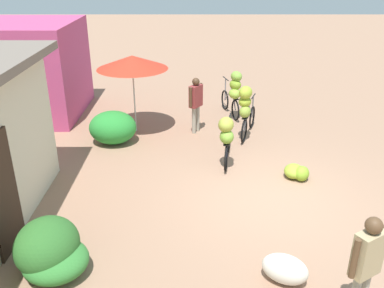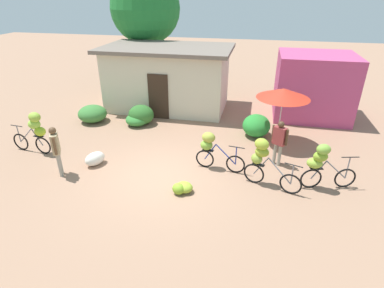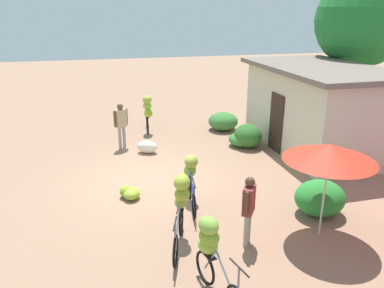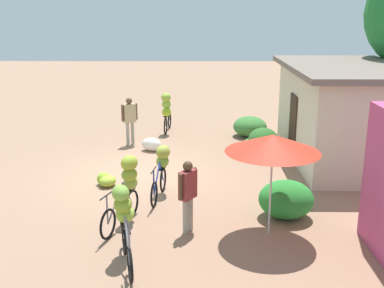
{
  "view_description": "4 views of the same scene",
  "coord_description": "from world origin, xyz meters",
  "px_view_note": "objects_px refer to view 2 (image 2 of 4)",
  "views": [
    {
      "loc": [
        -7.2,
        1.58,
        4.44
      ],
      "look_at": [
        0.95,
        1.58,
        0.79
      ],
      "focal_mm": 38.92,
      "sensor_mm": 36.0,
      "label": 1
    },
    {
      "loc": [
        2.67,
        -7.76,
        5.23
      ],
      "look_at": [
        0.85,
        0.7,
        0.85
      ],
      "focal_mm": 28.77,
      "sensor_mm": 36.0,
      "label": 2
    },
    {
      "loc": [
        9.76,
        -1.3,
        4.64
      ],
      "look_at": [
        0.4,
        1.1,
        1.19
      ],
      "focal_mm": 34.91,
      "sensor_mm": 36.0,
      "label": 3
    },
    {
      "loc": [
        12.63,
        1.65,
        4.49
      ],
      "look_at": [
        0.19,
        1.54,
        0.95
      ],
      "focal_mm": 44.7,
      "sensor_mm": 36.0,
      "label": 4
    }
  ],
  "objects_px": {
    "shop_pink": "(313,86)",
    "tree_behind_building": "(145,9)",
    "bicycle_by_shop": "(322,162)",
    "banana_pile_on_ground": "(182,188)",
    "produce_sack": "(95,159)",
    "building_low": "(168,77)",
    "bicycle_near_pile": "(212,147)",
    "bicycle_center_loaded": "(264,158)",
    "bicycle_leftmost": "(35,129)",
    "market_umbrella": "(283,93)",
    "person_vendor": "(279,139)",
    "person_bystander": "(56,147)"
  },
  "relations": [
    {
      "from": "building_low",
      "to": "bicycle_center_loaded",
      "type": "bearing_deg",
      "value": -52.56
    },
    {
      "from": "produce_sack",
      "to": "shop_pink",
      "type": "bearing_deg",
      "value": 39.8
    },
    {
      "from": "shop_pink",
      "to": "bicycle_near_pile",
      "type": "height_order",
      "value": "shop_pink"
    },
    {
      "from": "bicycle_by_shop",
      "to": "banana_pile_on_ground",
      "type": "xyz_separation_m",
      "value": [
        -3.81,
        -1.06,
        -0.7
      ]
    },
    {
      "from": "produce_sack",
      "to": "person_vendor",
      "type": "relative_size",
      "value": 0.45
    },
    {
      "from": "produce_sack",
      "to": "person_vendor",
      "type": "height_order",
      "value": "person_vendor"
    },
    {
      "from": "tree_behind_building",
      "to": "market_umbrella",
      "type": "height_order",
      "value": "tree_behind_building"
    },
    {
      "from": "tree_behind_building",
      "to": "person_bystander",
      "type": "height_order",
      "value": "tree_behind_building"
    },
    {
      "from": "person_vendor",
      "to": "person_bystander",
      "type": "height_order",
      "value": "person_bystander"
    },
    {
      "from": "bicycle_leftmost",
      "to": "bicycle_by_shop",
      "type": "height_order",
      "value": "bicycle_leftmost"
    },
    {
      "from": "market_umbrella",
      "to": "produce_sack",
      "type": "xyz_separation_m",
      "value": [
        -5.94,
        -2.95,
        -1.72
      ]
    },
    {
      "from": "market_umbrella",
      "to": "person_vendor",
      "type": "height_order",
      "value": "market_umbrella"
    },
    {
      "from": "bicycle_near_pile",
      "to": "produce_sack",
      "type": "bearing_deg",
      "value": -171.04
    },
    {
      "from": "tree_behind_building",
      "to": "market_umbrella",
      "type": "distance_m",
      "value": 9.48
    },
    {
      "from": "bicycle_near_pile",
      "to": "shop_pink",
      "type": "bearing_deg",
      "value": 56.86
    },
    {
      "from": "tree_behind_building",
      "to": "bicycle_leftmost",
      "type": "distance_m",
      "value": 9.17
    },
    {
      "from": "bicycle_by_shop",
      "to": "banana_pile_on_ground",
      "type": "distance_m",
      "value": 4.02
    },
    {
      "from": "banana_pile_on_ground",
      "to": "bicycle_center_loaded",
      "type": "bearing_deg",
      "value": 21.98
    },
    {
      "from": "bicycle_center_loaded",
      "to": "produce_sack",
      "type": "height_order",
      "value": "bicycle_center_loaded"
    },
    {
      "from": "market_umbrella",
      "to": "building_low",
      "type": "bearing_deg",
      "value": 149.76
    },
    {
      "from": "bicycle_near_pile",
      "to": "bicycle_by_shop",
      "type": "bearing_deg",
      "value": -8.03
    },
    {
      "from": "shop_pink",
      "to": "person_bystander",
      "type": "relative_size",
      "value": 1.97
    },
    {
      "from": "bicycle_leftmost",
      "to": "bicycle_by_shop",
      "type": "relative_size",
      "value": 1.0
    },
    {
      "from": "shop_pink",
      "to": "tree_behind_building",
      "type": "relative_size",
      "value": 0.52
    },
    {
      "from": "person_vendor",
      "to": "produce_sack",
      "type": "bearing_deg",
      "value": -167.66
    },
    {
      "from": "bicycle_leftmost",
      "to": "bicycle_by_shop",
      "type": "xyz_separation_m",
      "value": [
        9.32,
        -0.21,
        -0.07
      ]
    },
    {
      "from": "person_vendor",
      "to": "person_bystander",
      "type": "relative_size",
      "value": 0.95
    },
    {
      "from": "building_low",
      "to": "banana_pile_on_ground",
      "type": "xyz_separation_m",
      "value": [
        2.36,
        -6.85,
        -1.31
      ]
    },
    {
      "from": "market_umbrella",
      "to": "bicycle_leftmost",
      "type": "relative_size",
      "value": 1.32
    },
    {
      "from": "tree_behind_building",
      "to": "bicycle_near_pile",
      "type": "height_order",
      "value": "tree_behind_building"
    },
    {
      "from": "shop_pink",
      "to": "tree_behind_building",
      "type": "xyz_separation_m",
      "value": [
        -8.58,
        2.59,
        2.91
      ]
    },
    {
      "from": "bicycle_near_pile",
      "to": "banana_pile_on_ground",
      "type": "bearing_deg",
      "value": -111.66
    },
    {
      "from": "person_vendor",
      "to": "bicycle_leftmost",
      "type": "bearing_deg",
      "value": -173.56
    },
    {
      "from": "shop_pink",
      "to": "building_low",
      "type": "bearing_deg",
      "value": -177.67
    },
    {
      "from": "bicycle_near_pile",
      "to": "tree_behind_building",
      "type": "bearing_deg",
      "value": 120.96
    },
    {
      "from": "produce_sack",
      "to": "person_bystander",
      "type": "height_order",
      "value": "person_bystander"
    },
    {
      "from": "person_vendor",
      "to": "bicycle_near_pile",
      "type": "bearing_deg",
      "value": -161.71
    },
    {
      "from": "market_umbrella",
      "to": "person_vendor",
      "type": "bearing_deg",
      "value": -92.8
    },
    {
      "from": "market_umbrella",
      "to": "bicycle_by_shop",
      "type": "bearing_deg",
      "value": -69.48
    },
    {
      "from": "bicycle_center_loaded",
      "to": "person_vendor",
      "type": "xyz_separation_m",
      "value": [
        0.47,
        1.31,
        0.04
      ]
    },
    {
      "from": "bicycle_center_loaded",
      "to": "bicycle_leftmost",
      "type": "bearing_deg",
      "value": 177.15
    },
    {
      "from": "bicycle_near_pile",
      "to": "person_bystander",
      "type": "bearing_deg",
      "value": -162.9
    },
    {
      "from": "person_vendor",
      "to": "person_bystander",
      "type": "xyz_separation_m",
      "value": [
        -6.6,
        -2.08,
        0.06
      ]
    },
    {
      "from": "bicycle_near_pile",
      "to": "person_vendor",
      "type": "height_order",
      "value": "person_vendor"
    },
    {
      "from": "person_vendor",
      "to": "banana_pile_on_ground",
      "type": "bearing_deg",
      "value": -140.59
    },
    {
      "from": "banana_pile_on_ground",
      "to": "tree_behind_building",
      "type": "bearing_deg",
      "value": 113.98
    },
    {
      "from": "bicycle_near_pile",
      "to": "produce_sack",
      "type": "relative_size",
      "value": 2.31
    },
    {
      "from": "banana_pile_on_ground",
      "to": "person_bystander",
      "type": "distance_m",
      "value": 4.02
    },
    {
      "from": "market_umbrella",
      "to": "banana_pile_on_ground",
      "type": "relative_size",
      "value": 3.13
    },
    {
      "from": "market_umbrella",
      "to": "bicycle_center_loaded",
      "type": "height_order",
      "value": "market_umbrella"
    }
  ]
}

